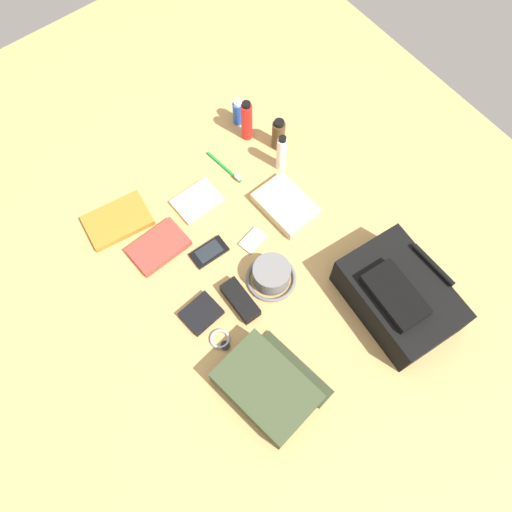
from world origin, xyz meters
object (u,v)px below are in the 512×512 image
Objects in this scene: sunscreen_spray at (247,121)px; media_player at (253,240)px; cell_phone at (209,252)px; paperback_novel at (118,221)px; backpack at (399,296)px; cologne_bottle at (278,134)px; toiletry_pouch at (268,387)px; toothpaste_tube at (281,153)px; bucket_hat at (271,275)px; sunglasses_case at (240,300)px; wristwatch at (221,340)px; travel_guidebook at (159,247)px; wallet at (201,313)px; folded_towel at (286,205)px; toothbrush at (226,168)px; notepad at (197,201)px; deodorant_spray at (238,112)px.

media_player is (0.34, -0.24, -0.08)m from sunscreen_spray.
paperback_novel is at bearing -147.93° from cell_phone.
cologne_bottle is at bearing 172.41° from backpack.
backpack reaches higher than media_player.
sunscreen_spray is (-0.74, 0.49, 0.04)m from toiletry_pouch.
paperback_novel is at bearing -105.73° from toothpaste_tube.
backpack reaches higher than bucket_hat.
toothpaste_tube is at bearing 128.64° from sunglasses_case.
backpack is at bearing 85.82° from toiletry_pouch.
wristwatch is (0.06, -0.24, -0.03)m from bucket_hat.
backpack is 0.76m from travel_guidebook.
wallet is 0.55× the size of folded_towel.
cell_phone is at bearing -94.22° from folded_towel.
cologne_bottle reaches higher than sunglasses_case.
travel_guidebook is 0.37m from toothbrush.
backpack is at bearing -2.18° from sunscreen_spray.
toothbrush is at bearing 105.35° from notepad.
sunglasses_case is at bearing -16.46° from notepad.
backpack is 1.84× the size of folded_towel.
media_player is at bearing -56.21° from toothpaste_tube.
sunglasses_case is at bearing 116.51° from wristwatch.
toiletry_pouch is 1.58× the size of travel_guidebook.
wristwatch is at bearing -115.67° from backpack.
cell_phone is 0.29m from wristwatch.
sunscreen_spray is 1.04× the size of toothbrush.
wallet is at bearing -108.16° from sunglasses_case.
toothpaste_tube is at bearing 111.66° from wallet.
bucket_hat is at bearing -140.24° from backpack.
travel_guidebook is (-0.30, -0.22, -0.02)m from bucket_hat.
paperback_novel is at bearing -112.81° from notepad.
sunscreen_spray is 0.42m from media_player.
bucket_hat is 0.22m from cell_phone.
wallet is at bearing -45.84° from deodorant_spray.
toothbrush is at bearing 107.51° from travel_guidebook.
cologne_bottle is 0.09m from toothpaste_tube.
toothbrush is at bearing 129.92° from wallet.
toothpaste_tube is at bearing 136.98° from bucket_hat.
folded_towel is at bearing 100.45° from media_player.
backpack is 2.22× the size of toothbrush.
cologne_bottle is at bearing 15.16° from deodorant_spray.
deodorant_spray is 0.48× the size of paperback_novel.
backpack is 2.63× the size of sunglasses_case.
media_player is at bearing 165.48° from bucket_hat.
media_player is 0.56× the size of toothbrush.
bucket_hat is 0.25m from wristwatch.
wristwatch is at bearing -40.77° from deodorant_spray.
cologne_bottle is 1.11× the size of cell_phone.
cell_phone is at bearing 46.53° from travel_guidebook.
wallet is 0.73× the size of notepad.
sunglasses_case reaches higher than wristwatch.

